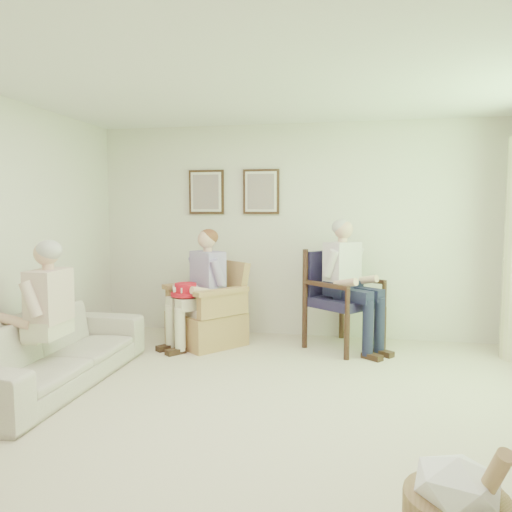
% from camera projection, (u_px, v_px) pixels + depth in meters
% --- Properties ---
extents(floor, '(5.50, 5.50, 0.00)m').
position_uv_depth(floor, '(254.00, 430.00, 3.56)').
color(floor, beige).
rests_on(floor, ground).
extents(back_wall, '(5.00, 0.04, 2.60)m').
position_uv_depth(back_wall, '(298.00, 231.00, 6.12)').
color(back_wall, silver).
rests_on(back_wall, ground).
extents(ceiling, '(5.00, 5.50, 0.02)m').
position_uv_depth(ceiling, '(254.00, 54.00, 3.31)').
color(ceiling, white).
rests_on(ceiling, back_wall).
extents(framed_print_left, '(0.45, 0.05, 0.55)m').
position_uv_depth(framed_print_left, '(206.00, 192.00, 6.26)').
color(framed_print_left, '#382114').
rests_on(framed_print_left, back_wall).
extents(framed_print_right, '(0.45, 0.05, 0.55)m').
position_uv_depth(framed_print_right, '(261.00, 192.00, 6.13)').
color(framed_print_right, '#382114').
rests_on(framed_print_right, back_wall).
extents(wicker_armchair, '(0.75, 0.75, 0.96)m').
position_uv_depth(wicker_armchair, '(207.00, 317.00, 5.82)').
color(wicker_armchair, tan).
rests_on(wicker_armchair, ground).
extents(wood_armchair, '(0.71, 0.66, 1.09)m').
position_uv_depth(wood_armchair, '(345.00, 294.00, 5.68)').
color(wood_armchair, black).
rests_on(wood_armchair, ground).
extents(sofa, '(2.13, 0.83, 0.62)m').
position_uv_depth(sofa, '(52.00, 351.00, 4.44)').
color(sofa, beige).
rests_on(sofa, ground).
extents(person_wicker, '(0.40, 0.63, 1.31)m').
position_uv_depth(person_wicker, '(204.00, 281.00, 5.65)').
color(person_wicker, beige).
rests_on(person_wicker, ground).
extents(person_dark, '(0.40, 0.63, 1.43)m').
position_uv_depth(person_dark, '(345.00, 274.00, 5.48)').
color(person_dark, '#181B36').
rests_on(person_dark, ground).
extents(person_sofa, '(0.42, 0.63, 1.28)m').
position_uv_depth(person_sofa, '(42.00, 307.00, 4.29)').
color(person_sofa, beige).
rests_on(person_sofa, ground).
extents(red_hat, '(0.33, 0.33, 0.14)m').
position_uv_depth(red_hat, '(186.00, 291.00, 5.54)').
color(red_hat, red).
rests_on(red_hat, person_wicker).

